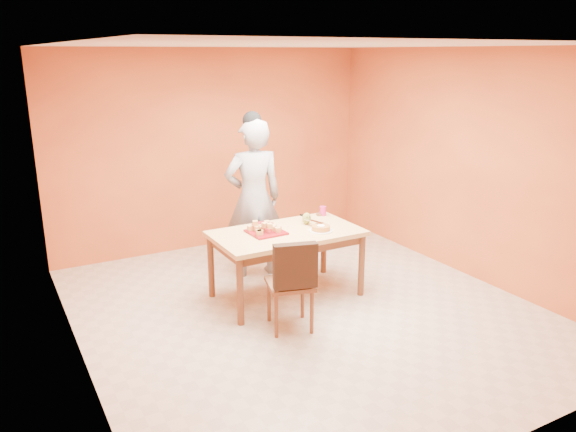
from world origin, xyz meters
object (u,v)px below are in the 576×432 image
dining_table (286,239)px  sponge_cake (321,228)px  magenta_glass (323,211)px  pastry_platter (266,232)px  red_dinner_plate (263,225)px  person (253,199)px  dining_chair (291,282)px  checker_tin (320,214)px  egg_ornament (307,218)px

dining_table → sponge_cake: bearing=-27.7°
dining_table → magenta_glass: 0.77m
pastry_platter → sponge_cake: sponge_cake is taller
sponge_cake → magenta_glass: 0.61m
red_dinner_plate → sponge_cake: bearing=-45.3°
dining_table → magenta_glass: bearing=25.9°
person → magenta_glass: bearing=157.2°
dining_chair → magenta_glass: (1.01, 1.03, 0.32)m
sponge_cake → magenta_glass: (0.35, 0.50, 0.02)m
dining_table → sponge_cake: size_ratio=7.83×
magenta_glass → checker_tin: magenta_glass is taller
person → pastry_platter: 0.77m
red_dinner_plate → checker_tin: bearing=3.9°
dining_table → egg_ornament: 0.39m
magenta_glass → pastry_platter: bearing=-162.9°
dining_table → red_dinner_plate: red_dinner_plate is taller
sponge_cake → egg_ornament: 0.30m
pastry_platter → sponge_cake: size_ratio=1.78×
egg_ornament → checker_tin: egg_ornament is taller
dining_table → pastry_platter: size_ratio=4.39×
dining_table → egg_ornament: size_ratio=12.06×
checker_tin → red_dinner_plate: bearing=-176.1°
red_dinner_plate → magenta_glass: 0.82m
dining_chair → person: 1.57m
red_dinner_plate → magenta_glass: size_ratio=2.42×
person → sponge_cake: bearing=119.9°
dining_chair → egg_ornament: 1.11m
person → egg_ornament: (0.35, -0.64, -0.13)m
red_dinner_plate → egg_ornament: egg_ornament is taller
sponge_cake → dining_table: bearing=152.3°
dining_chair → pastry_platter: 0.81m
dining_chair → egg_ornament: dining_chair is taller
sponge_cake → egg_ornament: bearing=90.5°
sponge_cake → person: bearing=110.7°
checker_tin → dining_table: bearing=-151.7°
pastry_platter → red_dinner_plate: size_ratio=1.36×
egg_ornament → sponge_cake: bearing=-88.2°
dining_chair → person: (0.31, 1.47, 0.46)m
person → red_dinner_plate: 0.52m
person → red_dinner_plate: (-0.11, -0.47, -0.19)m
magenta_glass → red_dinner_plate: bearing=-177.7°
dining_table → pastry_platter: pastry_platter is taller
dining_table → person: (-0.02, 0.77, 0.29)m
person → magenta_glass: 0.84m
dining_table → magenta_glass: size_ratio=14.50×
dining_table → red_dinner_plate: bearing=114.2°
red_dinner_plate → sponge_cake: 0.66m
dining_chair → checker_tin: bearing=62.4°
checker_tin → egg_ornament: bearing=-144.8°
red_dinner_plate → pastry_platter: bearing=-109.9°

